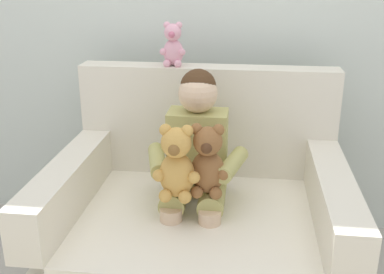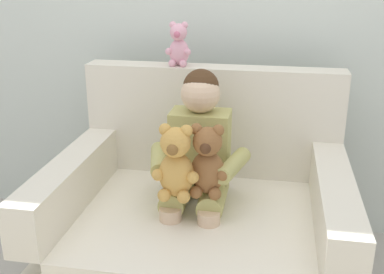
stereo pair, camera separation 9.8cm
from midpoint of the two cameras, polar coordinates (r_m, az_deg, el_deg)
name	(u,v)px [view 1 (the left image)]	position (r m, az deg, el deg)	size (l,w,h in m)	color
armchair	(199,228)	(2.17, -0.49, -10.88)	(1.25, 0.99, 0.96)	silver
seated_child	(196,156)	(2.06, -0.89, -2.35)	(0.45, 0.39, 0.82)	tan
plush_honey	(177,164)	(1.88, -3.37, -3.32)	(0.18, 0.15, 0.31)	gold
plush_brown	(208,162)	(1.91, 0.41, -3.03)	(0.18, 0.15, 0.30)	brown
plush_pink_on_backrest	(173,46)	(2.29, -3.54, 10.90)	(0.12, 0.10, 0.21)	#EAA8BC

